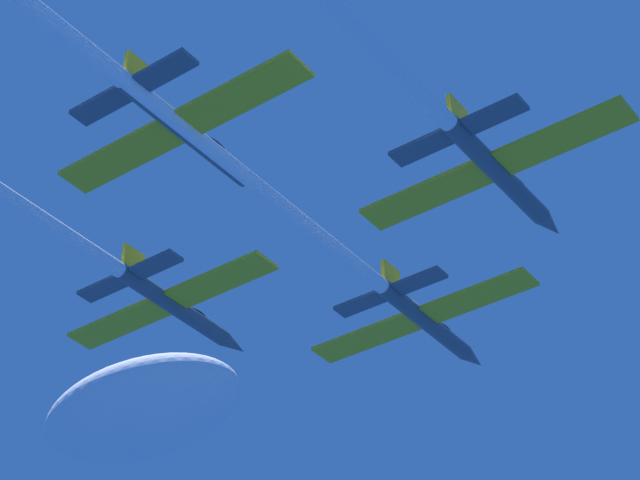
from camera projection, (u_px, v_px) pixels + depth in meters
The scene contains 2 objects.
jet_lead at pixel (266, 193), 76.50m from camera, with size 17.14×59.49×2.84m.
cloud_wispy at pixel (140, 410), 135.71m from camera, with size 25.16×13.84×8.80m, color white.
Camera 1 is at (39.19, -64.88, -46.53)m, focal length 71.72 mm.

